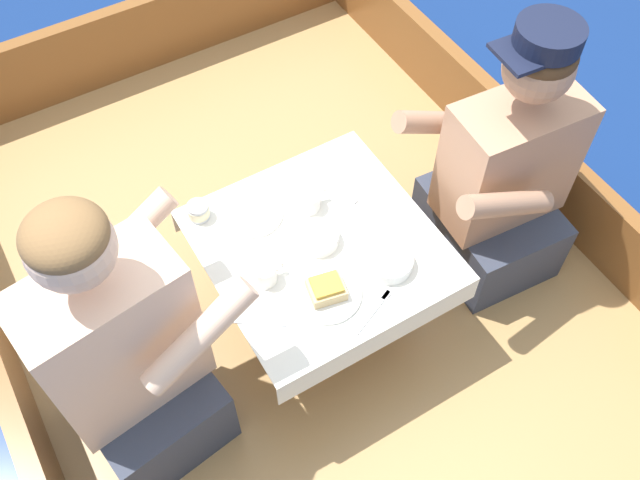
{
  "coord_description": "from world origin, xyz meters",
  "views": [
    {
      "loc": [
        -0.63,
        -1.12,
        2.46
      ],
      "look_at": [
        0.0,
        -0.07,
        0.74
      ],
      "focal_mm": 40.0,
      "sensor_mm": 36.0,
      "label": 1
    }
  ],
  "objects": [
    {
      "name": "bowl_port_near",
      "position": [
        -0.0,
        -0.06,
        0.74
      ],
      "size": [
        0.12,
        0.12,
        0.04
      ],
      "color": "white",
      "rests_on": "cockpit_table"
    },
    {
      "name": "sandwich",
      "position": [
        -0.07,
        -0.23,
        0.75
      ],
      "size": [
        0.12,
        0.1,
        0.05
      ],
      "rotation": [
        0.0,
        0.0,
        -0.2
      ],
      "color": "tan",
      "rests_on": "plate_sandwich"
    },
    {
      "name": "person_starboard",
      "position": [
        0.63,
        -0.14,
        0.71
      ],
      "size": [
        0.55,
        0.47,
        0.99
      ],
      "rotation": [
        0.0,
        0.0,
        3.06
      ],
      "color": "#333847",
      "rests_on": "boat_deck"
    },
    {
      "name": "coffee_cup_starboard",
      "position": [
        0.04,
        0.07,
        0.75
      ],
      "size": [
        0.1,
        0.08,
        0.06
      ],
      "color": "white",
      "rests_on": "cockpit_table"
    },
    {
      "name": "ground_plane",
      "position": [
        0.0,
        0.0,
        0.0
      ],
      "size": [
        60.0,
        60.0,
        0.0
      ],
      "primitive_type": "plane",
      "color": "navy"
    },
    {
      "name": "boat_deck",
      "position": [
        0.0,
        0.0,
        0.16
      ],
      "size": [
        2.01,
        2.87,
        0.31
      ],
      "primitive_type": "cube",
      "color": "#A87F4C",
      "rests_on": "ground_plane"
    },
    {
      "name": "utensil_spoon_port",
      "position": [
        0.15,
        -0.02,
        0.72
      ],
      "size": [
        0.1,
        0.15,
        0.01
      ],
      "rotation": [
        0.0,
        0.0,
        1.03
      ],
      "color": "silver",
      "rests_on": "cockpit_table"
    },
    {
      "name": "cockpit_table",
      "position": [
        0.0,
        -0.07,
        0.67
      ],
      "size": [
        0.67,
        0.68,
        0.4
      ],
      "color": "#B2B2B7",
      "rests_on": "boat_deck"
    },
    {
      "name": "gunwale_starboard",
      "position": [
        0.98,
        0.0,
        0.46
      ],
      "size": [
        0.06,
        2.87,
        0.29
      ],
      "primitive_type": "cube",
      "color": "brown",
      "rests_on": "boat_deck"
    },
    {
      "name": "bowl_starboard_near",
      "position": [
        0.13,
        -0.24,
        0.74
      ],
      "size": [
        0.14,
        0.14,
        0.04
      ],
      "color": "white",
      "rests_on": "cockpit_table"
    },
    {
      "name": "plate_sandwich",
      "position": [
        -0.07,
        -0.23,
        0.72
      ],
      "size": [
        0.2,
        0.2,
        0.01
      ],
      "color": "white",
      "rests_on": "cockpit_table"
    },
    {
      "name": "person_port",
      "position": [
        -0.64,
        -0.13,
        0.72
      ],
      "size": [
        0.56,
        0.5,
        1.02
      ],
      "rotation": [
        0.0,
        0.0,
        0.15
      ],
      "color": "#333847",
      "rests_on": "boat_deck"
    },
    {
      "name": "coffee_cup_port",
      "position": [
        -0.2,
        -0.1,
        0.75
      ],
      "size": [
        0.1,
        0.07,
        0.06
      ],
      "color": "white",
      "rests_on": "cockpit_table"
    },
    {
      "name": "gunwale_port",
      "position": [
        -0.98,
        0.0,
        0.46
      ],
      "size": [
        0.06,
        2.87,
        0.29
      ],
      "primitive_type": "cube",
      "color": "brown",
      "rests_on": "boat_deck"
    },
    {
      "name": "utensil_fork_starboard",
      "position": [
        0.02,
        -0.34,
        0.72
      ],
      "size": [
        0.17,
        0.08,
        0.0
      ],
      "rotation": [
        0.0,
        0.0,
        0.41
      ],
      "color": "silver",
      "rests_on": "cockpit_table"
    },
    {
      "name": "tin_can",
      "position": [
        -0.27,
        0.21,
        0.74
      ],
      "size": [
        0.07,
        0.07,
        0.05
      ],
      "color": "silver",
      "rests_on": "cockpit_table"
    },
    {
      "name": "bow_coaming",
      "position": [
        0.0,
        1.41,
        0.48
      ],
      "size": [
        1.89,
        0.06,
        0.33
      ],
      "primitive_type": "cube",
      "color": "brown",
      "rests_on": "boat_deck"
    },
    {
      "name": "utensil_knife_starboard",
      "position": [
        -0.29,
        -0.21,
        0.72
      ],
      "size": [
        0.15,
        0.11,
        0.0
      ],
      "rotation": [
        0.0,
        0.0,
        2.53
      ],
      "color": "silver",
      "rests_on": "cockpit_table"
    },
    {
      "name": "plate_bread",
      "position": [
        -0.12,
        0.13,
        0.72
      ],
      "size": [
        0.18,
        0.18,
        0.01
      ],
      "color": "white",
      "rests_on": "cockpit_table"
    }
  ]
}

